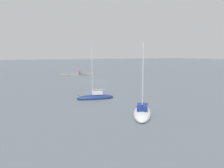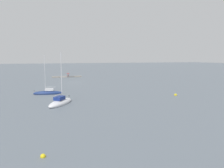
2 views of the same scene
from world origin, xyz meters
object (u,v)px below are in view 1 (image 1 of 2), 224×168
object	(u,v)px
sailboat_navy_mid	(95,97)
sailboat_white_outer	(142,113)
person_seated_maroon_left	(80,73)
umbrella_open_red	(80,71)

from	to	relation	value
sailboat_navy_mid	sailboat_white_outer	bearing A→B (deg)	-164.94
sailboat_navy_mid	sailboat_white_outer	world-z (taller)	sailboat_white_outer
sailboat_navy_mid	sailboat_white_outer	size ratio (longest dim) A/B	0.95
person_seated_maroon_left	sailboat_navy_mid	bearing A→B (deg)	65.97
sailboat_white_outer	umbrella_open_red	bearing A→B (deg)	114.26
person_seated_maroon_left	sailboat_white_outer	bearing A→B (deg)	70.51
sailboat_navy_mid	sailboat_white_outer	distance (m)	13.27
person_seated_maroon_left	sailboat_white_outer	size ratio (longest dim) A/B	0.07
sailboat_white_outer	sailboat_navy_mid	bearing A→B (deg)	130.13
umbrella_open_red	sailboat_navy_mid	distance (m)	46.18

